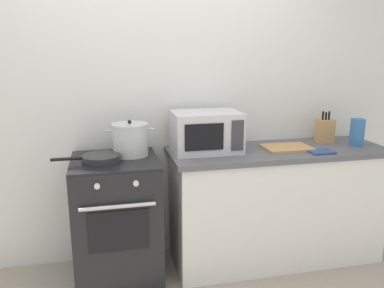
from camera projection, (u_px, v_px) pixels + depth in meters
The scene contains 11 objects.
back_wall at pixel (193, 103), 3.14m from camera, with size 4.40×0.10×2.50m, color silver.
lower_cabinet_right at pixel (276, 207), 3.13m from camera, with size 1.64×0.56×0.88m, color white.
countertop_right at pixel (279, 151), 3.02m from camera, with size 1.70×0.60×0.04m, color #59595E.
stove at pixel (117, 220), 2.83m from camera, with size 0.60×0.64×0.92m.
stock_pot at pixel (130, 139), 2.81m from camera, with size 0.35×0.26×0.26m.
frying_pan at pixel (100, 158), 2.65m from camera, with size 0.46×0.26×0.05m.
microwave at pixel (206, 132), 2.91m from camera, with size 0.50×0.37×0.30m.
cutting_board at pixel (287, 148), 3.01m from camera, with size 0.36×0.26×0.02m, color tan.
knife_block at pixel (325, 131), 3.21m from camera, with size 0.13×0.10×0.26m.
pasta_box at pixel (357, 132), 3.08m from camera, with size 0.08×0.08×0.22m, color teal.
oven_mitt at pixel (321, 152), 2.90m from camera, with size 0.18×0.14×0.02m, color #33477A.
Camera 1 is at (-0.41, -2.08, 1.66)m, focal length 36.54 mm.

